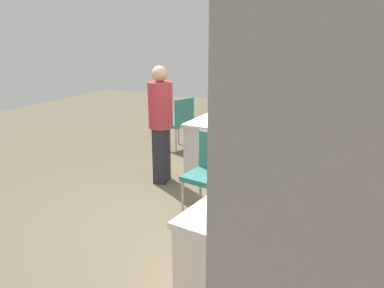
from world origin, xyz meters
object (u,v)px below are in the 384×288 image
(chair_tucked_right, at_px, (354,188))
(chair_aisle, at_px, (180,120))
(scissors_red, at_px, (274,126))
(table_foreground, at_px, (246,149))
(table_mid_left, at_px, (275,269))
(person_presenter, at_px, (161,119))
(laptop_silver, at_px, (249,122))
(chair_tucked_left, at_px, (209,169))
(yarn_ball, at_px, (217,118))

(chair_tucked_right, relative_size, chair_aisle, 1.02)
(chair_tucked_right, height_order, scissors_red, chair_tucked_right)
(table_foreground, xyz_separation_m, table_mid_left, (-1.26, 2.75, 0.00))
(chair_aisle, bearing_deg, chair_tucked_right, -100.58)
(table_foreground, distance_m, scissors_red, 0.55)
(person_presenter, relative_size, laptop_silver, 4.87)
(chair_aisle, xyz_separation_m, person_presenter, (-0.52, 1.44, 0.38))
(laptop_silver, bearing_deg, chair_tucked_left, 87.33)
(chair_aisle, xyz_separation_m, yarn_ball, (-0.98, 0.54, 0.26))
(chair_tucked_left, relative_size, laptop_silver, 2.87)
(chair_aisle, height_order, scissors_red, chair_aisle)
(chair_tucked_left, relative_size, chair_tucked_right, 1.01)
(chair_tucked_left, distance_m, yarn_ball, 1.62)
(chair_aisle, relative_size, yarn_ball, 10.17)
(yarn_ball, bearing_deg, table_foreground, 179.10)
(chair_aisle, bearing_deg, scissors_red, -83.37)
(table_foreground, xyz_separation_m, chair_tucked_left, (-0.10, 1.49, 0.19))
(chair_aisle, distance_m, scissors_red, 1.90)
(chair_tucked_right, xyz_separation_m, person_presenter, (2.58, -0.38, 0.36))
(person_presenter, height_order, scissors_red, person_presenter)
(chair_tucked_left, height_order, person_presenter, person_presenter)
(laptop_silver, bearing_deg, chair_aisle, -25.12)
(table_mid_left, bearing_deg, laptop_silver, -66.06)
(table_foreground, relative_size, table_mid_left, 1.18)
(yarn_ball, bearing_deg, scissors_red, -172.82)
(yarn_ball, bearing_deg, chair_aisle, -28.76)
(yarn_ball, relative_size, scissors_red, 0.52)
(table_mid_left, xyz_separation_m, scissors_red, (0.88, -2.86, 0.38))
(table_mid_left, relative_size, chair_aisle, 1.55)
(chair_aisle, bearing_deg, laptop_silver, -90.55)
(table_mid_left, bearing_deg, chair_tucked_left, -47.21)
(chair_tucked_right, bearing_deg, table_mid_left, -87.06)
(chair_aisle, relative_size, laptop_silver, 2.79)
(chair_tucked_right, xyz_separation_m, scissors_red, (1.26, -1.39, 0.20))
(table_foreground, bearing_deg, chair_tucked_left, 93.70)
(table_foreground, distance_m, table_mid_left, 3.02)
(person_presenter, distance_m, yarn_ball, 1.02)
(chair_aisle, relative_size, scissors_red, 5.28)
(chair_tucked_left, xyz_separation_m, scissors_red, (-0.28, -1.61, 0.20))
(table_foreground, xyz_separation_m, scissors_red, (-0.37, -0.11, 0.38))
(laptop_silver, relative_size, scissors_red, 1.89)
(laptop_silver, height_order, scissors_red, laptop_silver)
(scissors_red, bearing_deg, yarn_ball, -16.07)
(person_presenter, distance_m, laptop_silver, 1.32)
(table_foreground, xyz_separation_m, laptop_silver, (-0.04, 0.01, 0.42))
(chair_aisle, bearing_deg, table_foreground, -90.66)
(chair_tucked_left, distance_m, chair_aisle, 2.56)
(person_presenter, bearing_deg, chair_tucked_right, -112.37)
(laptop_silver, bearing_deg, table_foreground, -21.15)
(table_foreground, distance_m, chair_aisle, 1.57)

